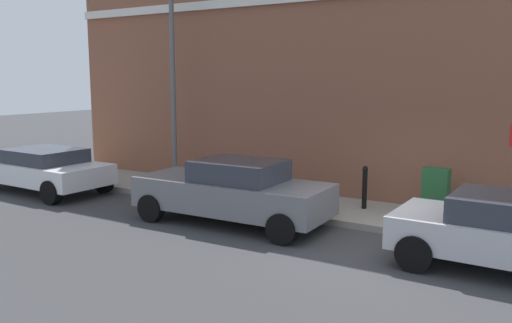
% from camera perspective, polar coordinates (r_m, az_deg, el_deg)
% --- Properties ---
extents(ground, '(80.00, 80.00, 0.00)m').
position_cam_1_polar(ground, '(10.77, 13.34, -9.01)').
color(ground, '#38383A').
extents(sidewalk, '(2.25, 30.00, 0.15)m').
position_cam_1_polar(sidewalk, '(15.30, -5.87, -3.17)').
color(sidewalk, gray).
rests_on(sidewalk, ground).
extents(corner_building, '(7.70, 13.65, 9.53)m').
position_cam_1_polar(corner_building, '(18.62, 6.42, 13.49)').
color(corner_building, brown).
rests_on(corner_building, ground).
extents(car_grey, '(1.92, 4.52, 1.47)m').
position_cam_1_polar(car_grey, '(12.01, -2.45, -3.17)').
color(car_grey, slate).
rests_on(car_grey, ground).
extents(car_white, '(2.06, 4.44, 1.27)m').
position_cam_1_polar(car_white, '(16.60, -21.90, -0.69)').
color(car_white, silver).
rests_on(car_white, ground).
extents(utility_cabinet, '(0.46, 0.61, 1.15)m').
position_cam_1_polar(utility_cabinet, '(12.54, 18.57, -3.46)').
color(utility_cabinet, '#1E4C28').
rests_on(utility_cabinet, sidewalk).
extents(bollard_near_cabinet, '(0.14, 0.14, 1.04)m').
position_cam_1_polar(bollard_near_cabinet, '(13.09, 11.50, -2.55)').
color(bollard_near_cabinet, black).
rests_on(bollard_near_cabinet, sidewalk).
extents(lamppost, '(0.20, 0.44, 5.72)m').
position_cam_1_polar(lamppost, '(15.87, -8.85, 8.95)').
color(lamppost, '#59595B').
rests_on(lamppost, sidewalk).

